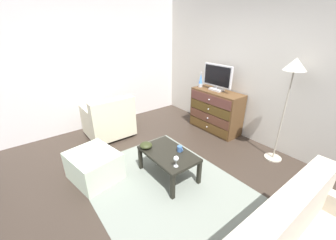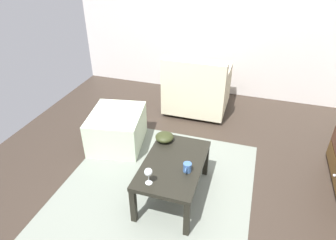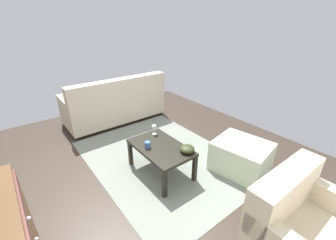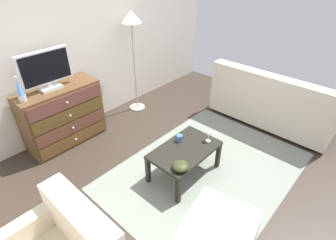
{
  "view_description": "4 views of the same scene",
  "coord_description": "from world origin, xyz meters",
  "views": [
    {
      "loc": [
        2.0,
        -1.59,
        2.09
      ],
      "look_at": [
        -0.22,
        0.12,
        0.84
      ],
      "focal_mm": 22.23,
      "sensor_mm": 36.0,
      "label": 1
    },
    {
      "loc": [
        2.02,
        0.59,
        2.2
      ],
      "look_at": [
        -0.21,
        -0.12,
        0.76
      ],
      "focal_mm": 31.75,
      "sensor_mm": 36.0,
      "label": 2
    },
    {
      "loc": [
        -2.06,
        1.43,
        1.97
      ],
      "look_at": [
        -0.18,
        -0.03,
        0.84
      ],
      "focal_mm": 23.61,
      "sensor_mm": 36.0,
      "label": 3
    },
    {
      "loc": [
        -2.06,
        -1.55,
        2.47
      ],
      "look_at": [
        -0.24,
        0.09,
        0.89
      ],
      "focal_mm": 28.28,
      "sensor_mm": 36.0,
      "label": 4
    }
  ],
  "objects": [
    {
      "name": "area_rug",
      "position": [
        0.2,
        -0.2,
        0.0
      ],
      "size": [
        2.6,
        1.9,
        0.01
      ],
      "primitive_type": "cube",
      "color": "slate",
      "rests_on": "ground_plane"
    },
    {
      "name": "bowl_decorative",
      "position": [
        -0.35,
        -0.2,
        0.46
      ],
      "size": [
        0.19,
        0.19,
        0.09
      ],
      "primitive_type": "ellipsoid",
      "color": "#292F17",
      "rests_on": "coffee_table"
    },
    {
      "name": "coffee_table",
      "position": [
        -0.04,
        -0.01,
        0.36
      ],
      "size": [
        0.87,
        0.55,
        0.42
      ],
      "color": "black",
      "rests_on": "ground_plane"
    },
    {
      "name": "mug",
      "position": [
        0.04,
        0.14,
        0.46
      ],
      "size": [
        0.11,
        0.08,
        0.08
      ],
      "color": "#385C94",
      "rests_on": "coffee_table"
    },
    {
      "name": "ottoman",
      "position": [
        -0.68,
        -0.91,
        0.21
      ],
      "size": [
        0.8,
        0.72,
        0.43
      ],
      "primitive_type": "cube",
      "rotation": [
        0.0,
        0.0,
        0.18
      ],
      "color": "beige",
      "rests_on": "ground_plane"
    },
    {
      "name": "wine_glass",
      "position": [
        0.28,
        -0.13,
        0.53
      ],
      "size": [
        0.07,
        0.07,
        0.16
      ],
      "color": "silver",
      "rests_on": "coffee_table"
    },
    {
      "name": "armchair",
      "position": [
        -1.81,
        -0.18,
        0.36
      ],
      "size": [
        0.8,
        0.86,
        0.86
      ],
      "color": "#332319",
      "rests_on": "ground_plane"
    },
    {
      "name": "wall_plain_left",
      "position": [
        -2.56,
        0.0,
        1.4
      ],
      "size": [
        0.12,
        4.63,
        2.8
      ],
      "primitive_type": "cube",
      "color": "silver",
      "rests_on": "ground_plane"
    },
    {
      "name": "ground_plane",
      "position": [
        0.0,
        0.0,
        -0.03
      ],
      "size": [
        5.6,
        4.63,
        0.05
      ],
      "primitive_type": "cube",
      "color": "#312820"
    }
  ]
}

